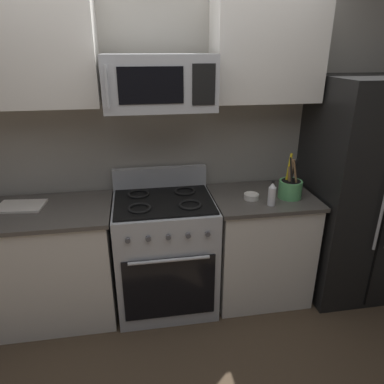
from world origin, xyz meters
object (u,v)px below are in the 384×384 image
object	(u,v)px
utensil_crock	(290,188)
bottle_vinegar	(272,194)
microwave	(159,82)
refrigerator	(357,191)
cutting_board	(21,206)
prep_bowl	(251,196)
range_oven	(165,252)

from	to	relation	value
utensil_crock	bottle_vinegar	bearing A→B (deg)	-149.18
utensil_crock	bottle_vinegar	world-z (taller)	utensil_crock
microwave	utensil_crock	bearing A→B (deg)	-5.79
refrigerator	microwave	distance (m)	1.81
microwave	bottle_vinegar	distance (m)	1.12
refrigerator	cutting_board	distance (m)	2.62
prep_bowl	utensil_crock	bearing A→B (deg)	-3.20
cutting_board	bottle_vinegar	world-z (taller)	bottle_vinegar
microwave	prep_bowl	bearing A→B (deg)	-6.95
utensil_crock	cutting_board	world-z (taller)	utensil_crock
refrigerator	cutting_board	bearing A→B (deg)	177.97
range_oven	bottle_vinegar	size ratio (longest dim) A/B	5.68
bottle_vinegar	prep_bowl	size ratio (longest dim) A/B	1.66
refrigerator	bottle_vinegar	distance (m)	0.83
microwave	prep_bowl	world-z (taller)	microwave
refrigerator	bottle_vinegar	world-z (taller)	refrigerator
range_oven	utensil_crock	world-z (taller)	utensil_crock
microwave	utensil_crock	size ratio (longest dim) A/B	2.15
refrigerator	prep_bowl	size ratio (longest dim) A/B	15.53
refrigerator	utensil_crock	size ratio (longest dim) A/B	5.25
prep_bowl	cutting_board	bearing A→B (deg)	175.66
range_oven	cutting_board	bearing A→B (deg)	175.82
range_oven	refrigerator	bearing A→B (deg)	-0.63
refrigerator	bottle_vinegar	bearing A→B (deg)	-168.14
refrigerator	microwave	bearing A→B (deg)	178.36
bottle_vinegar	cutting_board	bearing A→B (deg)	171.79
microwave	prep_bowl	size ratio (longest dim) A/B	6.35
utensil_crock	prep_bowl	size ratio (longest dim) A/B	2.96
range_oven	cutting_board	size ratio (longest dim) A/B	3.33
utensil_crock	bottle_vinegar	xyz separation A→B (m)	(-0.19, -0.12, 0.01)
range_oven	microwave	size ratio (longest dim) A/B	1.48
refrigerator	utensil_crock	world-z (taller)	refrigerator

